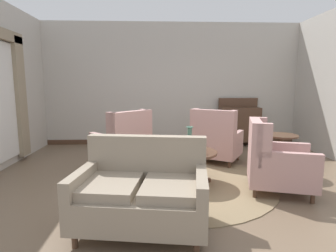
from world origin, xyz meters
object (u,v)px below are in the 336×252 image
Objects in this scene: armchair_far_left at (275,162)px; coffee_table at (188,157)px; armchair_near_sideboard at (124,144)px; side_table at (281,150)px; armchair_foreground_right at (216,141)px; porcelain_vase at (190,141)px; sideboard at (239,124)px; settee at (142,193)px.

coffee_table is at bearing 87.91° from armchair_far_left.
side_table is at bearing 125.57° from armchair_near_sideboard.
armchair_near_sideboard is (-1.10, 0.87, 0.02)m from coffee_table.
armchair_foreground_right reaches higher than armchair_far_left.
side_table is (1.64, 0.42, -0.26)m from porcelain_vase.
armchair_foreground_right is 1.61m from armchair_far_left.
porcelain_vase is 3.15m from sideboard.
side_table is (2.31, 1.77, 0.01)m from settee.
porcelain_vase is 1.71m from side_table.
armchair_near_sideboard is 0.99× the size of sideboard.
armchair_far_left is at bearing -18.45° from porcelain_vase.
side_table is at bearing 45.60° from settee.
porcelain_vase is at bearing 4.97° from coffee_table.
armchair_foreground_right is (1.77, 0.26, -0.00)m from armchair_near_sideboard.
settee reaches higher than porcelain_vase.
armchair_near_sideboard is (-0.45, 2.22, 0.04)m from settee.
armchair_foreground_right is at bearing 143.21° from armchair_near_sideboard.
side_table is (2.75, -0.45, -0.03)m from armchair_near_sideboard.
armchair_foreground_right reaches higher than porcelain_vase.
armchair_far_left is (1.20, -0.39, 0.01)m from coffee_table.
coffee_table is 1.71m from side_table.
sideboard reaches higher than side_table.
sideboard is at bearing 59.12° from coffee_table.
coffee_table is 0.83× the size of armchair_far_left.
armchair_near_sideboard is at bearing 141.59° from coffee_table.
armchair_foreground_right is at bearing 35.09° from armchair_far_left.
porcelain_vase is 1.43m from armchair_near_sideboard.
armchair_far_left is (1.19, -0.40, -0.24)m from porcelain_vase.
armchair_near_sideboard is at bearing 39.28° from armchair_foreground_right.
coffee_table is 0.25m from porcelain_vase.
side_table is (0.98, -0.71, -0.03)m from armchair_foreground_right.
armchair_near_sideboard reaches higher than coffee_table.
sideboard is (0.42, 3.11, 0.11)m from armchair_far_left.
armchair_near_sideboard reaches higher than porcelain_vase.
coffee_table is at bearing 90.00° from armchair_foreground_right.
settee is at bearing -142.55° from side_table.
coffee_table is 0.77× the size of armchair_foreground_right.
armchair_foreground_right reaches higher than coffee_table.
settee is 1.38× the size of armchair_far_left.
armchair_foreground_right reaches higher than side_table.
armchair_near_sideboard is at bearing -145.89° from sideboard.
armchair_foreground_right is (0.68, 1.13, 0.02)m from coffee_table.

